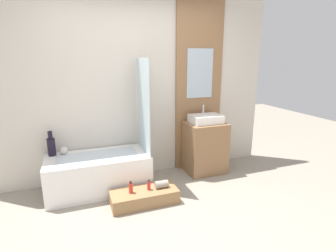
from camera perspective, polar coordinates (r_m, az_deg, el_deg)
ground_plane at (r=2.87m, az=1.50°, el=-22.43°), size 12.00×12.00×0.00m
wall_tiled_back at (r=3.83m, az=-7.17°, el=8.09°), size 4.20×0.06×2.60m
wall_wood_accent at (r=4.11m, az=6.76°, el=8.72°), size 0.76×0.04×2.60m
bathtub at (r=3.66m, az=-14.80°, el=-9.81°), size 1.32×0.64×0.49m
glass_shower_screen at (r=3.50m, az=-5.44°, el=4.36°), size 0.01×0.63×1.24m
wooden_step_bench at (r=3.33m, az=-5.18°, el=-15.08°), size 0.81×0.34×0.17m
vanity_cabinet at (r=4.09m, az=8.00°, el=-4.62°), size 0.59×0.48×0.78m
sink at (r=3.97m, az=8.23°, el=1.55°), size 0.46×0.33×0.26m
vase_tall_dark at (r=3.74m, az=-24.06°, el=-3.93°), size 0.10×0.10×0.33m
vase_round_light at (r=3.75m, az=-21.74°, el=-4.96°), size 0.10×0.10×0.10m
bottle_soap_primary at (r=3.22m, az=-8.11°, el=-13.15°), size 0.05×0.05×0.15m
bottle_soap_secondary at (r=3.27m, az=-4.19°, el=-12.75°), size 0.04×0.04×0.13m
towel_roll at (r=3.32m, az=-1.42°, el=-12.55°), size 0.16×0.09×0.09m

